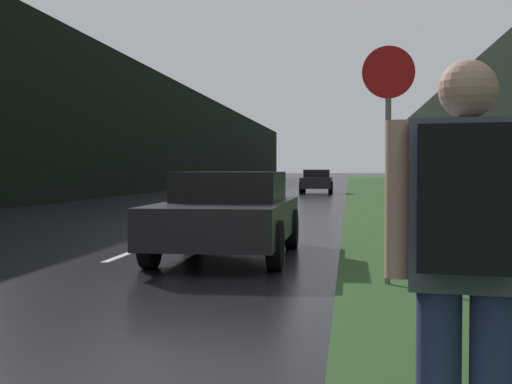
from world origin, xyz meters
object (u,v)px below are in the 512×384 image
Objects in this scene: hitchhiker_with_backpack at (466,261)px; car_passing_far at (317,181)px; stop_sign at (388,142)px; car_passing_near at (229,213)px.

hitchhiker_with_backpack reaches higher than car_passing_far.
stop_sign is at bearing 99.01° from hitchhiker_with_backpack.
hitchhiker_with_backpack is at bearing 93.43° from car_passing_far.
car_passing_far is (-2.35, 33.17, -0.99)m from stop_sign.
hitchhiker_with_backpack is at bearing 105.64° from car_passing_near.
hitchhiker_with_backpack is 8.68m from car_passing_near.
car_passing_near is at bearing 114.76° from hitchhiker_with_backpack.
stop_sign is 33.27m from car_passing_far.
hitchhiker_with_backpack is 39.07m from car_passing_far.
hitchhiker_with_backpack reaches higher than car_passing_near.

